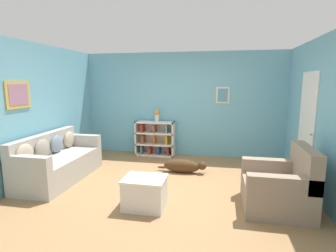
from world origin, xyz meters
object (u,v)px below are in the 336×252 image
Objects in this scene: dog at (183,166)px; recliner_chair at (281,187)px; couch at (58,162)px; coffee_table at (145,192)px; bookshelf at (155,139)px; vase at (157,115)px.

recliner_chair is at bearing -38.43° from dog.
dog is at bearing 20.05° from couch.
couch is 3.03× the size of coffee_table.
bookshelf is at bearing 54.99° from couch.
recliner_chair reaches higher than dog.
couch is at bearing 158.10° from coffee_table.
recliner_chair is 3.55m from vase.
vase is (0.05, -0.02, 0.62)m from bookshelf.
dog is at bearing 77.95° from coffee_table.
vase is (-2.47, 2.45, 0.72)m from recliner_chair.
vase is at bearing -22.11° from bookshelf.
dog is (2.33, 0.85, -0.21)m from couch.
couch is 3.98m from recliner_chair.
couch reaches higher than bookshelf.
recliner_chair is at bearing -6.30° from couch.
bookshelf is at bearing 157.89° from vase.
bookshelf is 0.63m from vase.
couch is 2.49m from bookshelf.
bookshelf is (1.43, 2.04, 0.08)m from couch.
recliner_chair is 2.01m from coffee_table.
recliner_chair reaches higher than couch.
coffee_table is (0.55, -2.83, -0.18)m from bookshelf.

